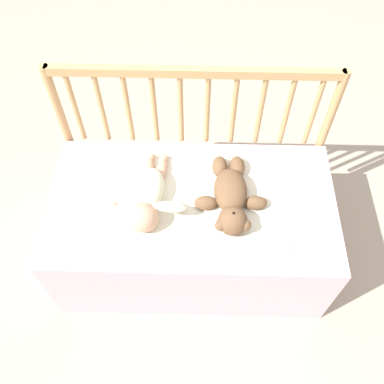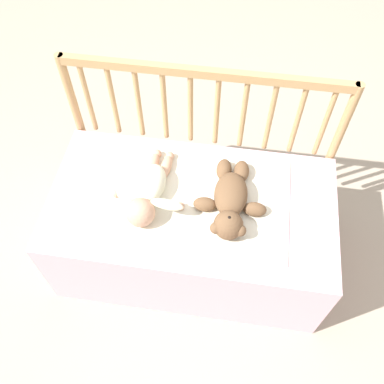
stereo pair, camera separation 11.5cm
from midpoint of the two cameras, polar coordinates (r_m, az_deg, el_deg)
name	(u,v)px [view 1 (the left image)]	position (r m, az deg, el deg)	size (l,w,h in m)	color
ground_plane	(192,253)	(2.11, -1.58, -8.17)	(12.00, 12.00, 0.00)	tan
crib_mattress	(192,230)	(1.91, -1.73, -5.16)	(1.16, 0.62, 0.46)	#EDB7C6
crib_rail	(194,117)	(1.81, -1.58, 9.85)	(1.16, 0.04, 0.85)	tan
blanket	(187,196)	(1.73, -2.51, -0.64)	(0.81, 0.51, 0.01)	silver
teddy_bear	(231,197)	(1.67, 3.25, -0.77)	(0.29, 0.39, 0.12)	brown
baby	(148,196)	(1.69, -7.80, -0.63)	(0.32, 0.40, 0.11)	#EAEACC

